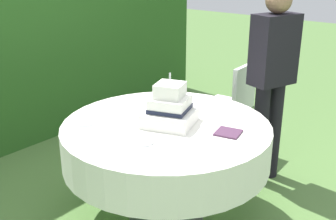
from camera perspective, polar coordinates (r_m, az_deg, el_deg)
name	(u,v)px	position (r m, az deg, el deg)	size (l,w,h in m)	color
ground_plane	(166,217)	(3.17, -0.23, -14.48)	(20.00, 20.00, 0.00)	#547A3D
cake_table	(166,142)	(2.87, -0.25, -4.42)	(1.41, 1.41, 0.75)	#4C4C51
wedding_cake	(169,109)	(2.78, 0.20, 0.20)	(0.41, 0.41, 0.36)	white
serving_plate_near	(96,109)	(3.11, -9.86, 0.13)	(0.14, 0.14, 0.01)	white
serving_plate_far	(143,142)	(2.54, -3.41, -4.37)	(0.13, 0.13, 0.01)	white
serving_plate_left	(85,123)	(2.87, -11.23, -1.69)	(0.14, 0.14, 0.01)	white
serving_plate_right	(181,100)	(3.25, 1.75, 1.37)	(0.10, 0.10, 0.01)	white
napkin_stack	(228,133)	(2.69, 8.24, -3.08)	(0.15, 0.15, 0.01)	#4C2D47
garden_chair	(233,100)	(3.94, 8.95, 1.35)	(0.43, 0.43, 0.89)	white
standing_person	(272,74)	(3.41, 14.05, 4.78)	(0.40, 0.30, 1.60)	black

